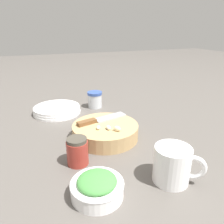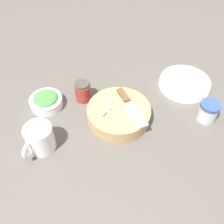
{
  "view_description": "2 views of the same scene",
  "coord_description": "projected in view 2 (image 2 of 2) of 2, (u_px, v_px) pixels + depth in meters",
  "views": [
    {
      "loc": [
        0.63,
        -0.25,
        0.36
      ],
      "look_at": [
        -0.01,
        -0.01,
        0.09
      ],
      "focal_mm": 35.0,
      "sensor_mm": 36.0,
      "label": 1
    },
    {
      "loc": [
        0.12,
        0.53,
        0.68
      ],
      "look_at": [
        0.03,
        -0.02,
        0.06
      ],
      "focal_mm": 40.0,
      "sensor_mm": 36.0,
      "label": 2
    }
  ],
  "objects": [
    {
      "name": "coffee_mug",
      "position": [
        39.0,
        139.0,
        0.78
      ],
      "size": [
        0.1,
        0.11,
        0.09
      ],
      "color": "white",
      "rests_on": "ground_plane"
    },
    {
      "name": "plate_stack",
      "position": [
        185.0,
        83.0,
        1.0
      ],
      "size": [
        0.2,
        0.2,
        0.03
      ],
      "color": "white",
      "rests_on": "ground_plane"
    },
    {
      "name": "cutting_board",
      "position": [
        118.0,
        114.0,
        0.87
      ],
      "size": [
        0.22,
        0.22,
        0.05
      ],
      "color": "tan",
      "rests_on": "ground_plane"
    },
    {
      "name": "honey_jar",
      "position": [
        83.0,
        91.0,
        0.93
      ],
      "size": [
        0.06,
        0.06,
        0.08
      ],
      "color": "#9E3328",
      "rests_on": "ground_plane"
    },
    {
      "name": "herb_bowl",
      "position": [
        46.0,
        101.0,
        0.92
      ],
      "size": [
        0.12,
        0.12,
        0.05
      ],
      "color": "white",
      "rests_on": "ground_plane"
    },
    {
      "name": "ground_plane",
      "position": [
        121.0,
        126.0,
        0.87
      ],
      "size": [
        5.0,
        5.0,
        0.0
      ],
      "primitive_type": "plane",
      "color": "#56514C"
    },
    {
      "name": "spice_jar",
      "position": [
        208.0,
        111.0,
        0.86
      ],
      "size": [
        0.07,
        0.07,
        0.07
      ],
      "color": "silver",
      "rests_on": "ground_plane"
    },
    {
      "name": "chef_knife",
      "position": [
        129.0,
        104.0,
        0.86
      ],
      "size": [
        0.07,
        0.19,
        0.01
      ],
      "rotation": [
        0.0,
        0.0,
        0.25
      ],
      "color": "brown",
      "rests_on": "cutting_board"
    },
    {
      "name": "garlic_cloves",
      "position": [
        106.0,
        109.0,
        0.85
      ],
      "size": [
        0.06,
        0.07,
        0.02
      ],
      "color": "#F1ECC2",
      "rests_on": "cutting_board"
    }
  ]
}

